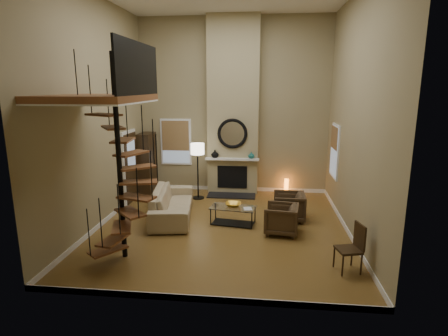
# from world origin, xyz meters

# --- Properties ---
(ground) EXTENTS (6.00, 6.50, 0.01)m
(ground) POSITION_xyz_m (0.00, 0.00, -0.01)
(ground) COLOR olive
(ground) RESTS_ON ground
(back_wall) EXTENTS (6.00, 0.02, 5.50)m
(back_wall) POSITION_xyz_m (0.00, 3.25, 2.75)
(back_wall) COLOR #968961
(back_wall) RESTS_ON ground
(front_wall) EXTENTS (6.00, 0.02, 5.50)m
(front_wall) POSITION_xyz_m (0.00, -3.25, 2.75)
(front_wall) COLOR #968961
(front_wall) RESTS_ON ground
(left_wall) EXTENTS (0.02, 6.50, 5.50)m
(left_wall) POSITION_xyz_m (-3.00, 0.00, 2.75)
(left_wall) COLOR #968961
(left_wall) RESTS_ON ground
(right_wall) EXTENTS (0.02, 6.50, 5.50)m
(right_wall) POSITION_xyz_m (3.00, 0.00, 2.75)
(right_wall) COLOR #968961
(right_wall) RESTS_ON ground
(baseboard_back) EXTENTS (6.00, 0.02, 0.12)m
(baseboard_back) POSITION_xyz_m (0.00, 3.24, 0.06)
(baseboard_back) COLOR white
(baseboard_back) RESTS_ON ground
(baseboard_front) EXTENTS (6.00, 0.02, 0.12)m
(baseboard_front) POSITION_xyz_m (0.00, -3.24, 0.06)
(baseboard_front) COLOR white
(baseboard_front) RESTS_ON ground
(baseboard_left) EXTENTS (0.02, 6.50, 0.12)m
(baseboard_left) POSITION_xyz_m (-2.99, 0.00, 0.06)
(baseboard_left) COLOR white
(baseboard_left) RESTS_ON ground
(baseboard_right) EXTENTS (0.02, 6.50, 0.12)m
(baseboard_right) POSITION_xyz_m (2.99, 0.00, 0.06)
(baseboard_right) COLOR white
(baseboard_right) RESTS_ON ground
(chimney_breast) EXTENTS (1.60, 0.38, 5.50)m
(chimney_breast) POSITION_xyz_m (0.00, 3.06, 2.75)
(chimney_breast) COLOR tan
(chimney_breast) RESTS_ON ground
(hearth) EXTENTS (1.50, 0.60, 0.04)m
(hearth) POSITION_xyz_m (0.00, 2.57, 0.02)
(hearth) COLOR black
(hearth) RESTS_ON ground
(firebox) EXTENTS (0.95, 0.02, 0.72)m
(firebox) POSITION_xyz_m (0.00, 2.86, 0.55)
(firebox) COLOR black
(firebox) RESTS_ON chimney_breast
(mantel) EXTENTS (1.70, 0.18, 0.06)m
(mantel) POSITION_xyz_m (0.00, 2.78, 1.15)
(mantel) COLOR white
(mantel) RESTS_ON chimney_breast
(mirror_frame) EXTENTS (0.94, 0.10, 0.94)m
(mirror_frame) POSITION_xyz_m (0.00, 2.84, 1.95)
(mirror_frame) COLOR black
(mirror_frame) RESTS_ON chimney_breast
(mirror_disc) EXTENTS (0.80, 0.01, 0.80)m
(mirror_disc) POSITION_xyz_m (0.00, 2.85, 1.95)
(mirror_disc) COLOR white
(mirror_disc) RESTS_ON chimney_breast
(vase_left) EXTENTS (0.24, 0.24, 0.25)m
(vase_left) POSITION_xyz_m (-0.55, 2.82, 1.30)
(vase_left) COLOR black
(vase_left) RESTS_ON mantel
(vase_right) EXTENTS (0.20, 0.20, 0.21)m
(vase_right) POSITION_xyz_m (0.60, 2.82, 1.28)
(vase_right) COLOR #1B5F59
(vase_right) RESTS_ON mantel
(window_back) EXTENTS (1.02, 0.06, 1.52)m
(window_back) POSITION_xyz_m (-1.90, 3.22, 1.62)
(window_back) COLOR white
(window_back) RESTS_ON back_wall
(window_right) EXTENTS (0.06, 1.02, 1.52)m
(window_right) POSITION_xyz_m (2.97, 2.00, 1.63)
(window_right) COLOR white
(window_right) RESTS_ON right_wall
(entry_door) EXTENTS (0.10, 1.05, 2.16)m
(entry_door) POSITION_xyz_m (-2.95, 1.80, 1.05)
(entry_door) COLOR white
(entry_door) RESTS_ON ground
(loft) EXTENTS (1.70, 2.20, 1.09)m
(loft) POSITION_xyz_m (-2.04, -1.80, 3.24)
(loft) COLOR brown
(loft) RESTS_ON left_wall
(spiral_stair) EXTENTS (1.47, 1.47, 4.06)m
(spiral_stair) POSITION_xyz_m (-1.78, -1.79, 1.78)
(spiral_stair) COLOR black
(spiral_stair) RESTS_ON ground
(hutch) EXTENTS (0.41, 0.87, 1.96)m
(hutch) POSITION_xyz_m (-2.77, 2.83, 0.95)
(hutch) COLOR #312010
(hutch) RESTS_ON ground
(sofa) EXTENTS (1.31, 2.57, 0.72)m
(sofa) POSITION_xyz_m (-1.39, 0.52, 0.40)
(sofa) COLOR tan
(sofa) RESTS_ON ground
(armchair_near) EXTENTS (0.80, 0.78, 0.73)m
(armchair_near) POSITION_xyz_m (1.74, 0.68, 0.35)
(armchair_near) COLOR #483521
(armchair_near) RESTS_ON ground
(armchair_far) EXTENTS (0.86, 0.84, 0.70)m
(armchair_far) POSITION_xyz_m (1.49, -0.27, 0.35)
(armchair_far) COLOR #483521
(armchair_far) RESTS_ON ground
(coffee_table) EXTENTS (1.20, 0.73, 0.44)m
(coffee_table) POSITION_xyz_m (0.25, 0.20, 0.28)
(coffee_table) COLOR silver
(coffee_table) RESTS_ON ground
(bowl) EXTENTS (0.40, 0.40, 0.10)m
(bowl) POSITION_xyz_m (0.25, 0.25, 0.50)
(bowl) COLOR gold
(bowl) RESTS_ON coffee_table
(book) EXTENTS (0.24, 0.29, 0.03)m
(book) POSITION_xyz_m (0.60, 0.05, 0.46)
(book) COLOR gray
(book) RESTS_ON coffee_table
(floor_lamp) EXTENTS (0.41, 0.41, 1.72)m
(floor_lamp) POSITION_xyz_m (-1.00, 2.25, 1.41)
(floor_lamp) COLOR black
(floor_lamp) RESTS_ON ground
(accent_lamp) EXTENTS (0.13, 0.13, 0.47)m
(accent_lamp) POSITION_xyz_m (1.74, 3.04, 0.25)
(accent_lamp) COLOR orange
(accent_lamp) RESTS_ON ground
(side_chair) EXTENTS (0.51, 0.49, 0.92)m
(side_chair) POSITION_xyz_m (2.65, -1.95, 0.53)
(side_chair) COLOR #312010
(side_chair) RESTS_ON ground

